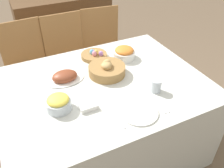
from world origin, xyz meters
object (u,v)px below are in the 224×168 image
object	(u,v)px
bread_basket	(107,69)
egg_basket	(94,55)
pineapple_bowl	(59,103)
ham_platter	(65,77)
spoon	(162,104)
chair_far_right	(104,48)
fork	(118,120)
chair_far_center	(68,57)
dinner_plate	(139,112)
knife	(158,106)
drinking_cup	(156,86)
butter_dish	(88,107)
chair_far_left	(28,66)
sideboard	(65,29)
carrot_bowl	(124,53)

from	to	relation	value
bread_basket	egg_basket	world-z (taller)	bread_basket
bread_basket	pineapple_bowl	distance (m)	0.50
ham_platter	spoon	xyz separation A→B (m)	(0.49, -0.55, -0.02)
chair_far_right	fork	xyz separation A→B (m)	(-0.47, -1.28, 0.24)
chair_far_center	chair_far_right	bearing A→B (deg)	-0.40
bread_basket	chair_far_right	bearing A→B (deg)	67.75
dinner_plate	knife	xyz separation A→B (m)	(0.15, -0.00, -0.00)
bread_basket	drinking_cup	xyz separation A→B (m)	(0.22, -0.34, 0.00)
knife	butter_dish	size ratio (longest dim) A/B	1.48
chair_far_right	egg_basket	size ratio (longest dim) A/B	4.16
chair_far_left	knife	bearing A→B (deg)	-66.65
egg_basket	butter_dish	bearing A→B (deg)	-115.97
pineapple_bowl	butter_dish	distance (m)	0.19
sideboard	butter_dish	distance (m)	2.01
knife	fork	bearing A→B (deg)	179.18
chair_far_right	carrot_bowl	size ratio (longest dim) A/B	4.97
egg_basket	carrot_bowl	size ratio (longest dim) A/B	1.19
chair_far_center	carrot_bowl	xyz separation A→B (m)	(0.33, -0.64, 0.28)
sideboard	ham_platter	distance (m)	1.66
chair_far_right	drinking_cup	xyz separation A→B (m)	(-0.11, -1.14, 0.28)
ham_platter	carrot_bowl	size ratio (longest dim) A/B	1.56
chair_far_center	ham_platter	bearing A→B (deg)	-107.50
bread_basket	chair_far_center	bearing A→B (deg)	96.54
sideboard	drinking_cup	distance (m)	2.01
bread_basket	spoon	bearing A→B (deg)	-69.89
chair_far_right	dinner_plate	size ratio (longest dim) A/B	3.81
carrot_bowl	drinking_cup	world-z (taller)	carrot_bowl
egg_basket	spoon	distance (m)	0.78
knife	drinking_cup	distance (m)	0.17
chair_far_center	knife	world-z (taller)	chair_far_center
sideboard	carrot_bowl	size ratio (longest dim) A/B	6.52
chair_far_center	fork	bearing A→B (deg)	-92.83
bread_basket	drinking_cup	size ratio (longest dim) A/B	3.01
fork	carrot_bowl	bearing A→B (deg)	58.23
chair_far_right	drinking_cup	size ratio (longest dim) A/B	9.83
ham_platter	chair_far_right	bearing A→B (deg)	48.49
bread_basket	ham_platter	xyz separation A→B (m)	(-0.32, 0.07, -0.02)
chair_far_left	butter_dish	xyz separation A→B (m)	(0.23, -1.10, 0.25)
egg_basket	fork	bearing A→B (deg)	-101.64
fork	butter_dish	xyz separation A→B (m)	(-0.13, 0.18, 0.01)
chair_far_left	carrot_bowl	size ratio (longest dim) A/B	4.97
sideboard	bread_basket	world-z (taller)	sideboard
pineapple_bowl	knife	xyz separation A→B (m)	(0.59, -0.26, -0.05)
drinking_cup	egg_basket	bearing A→B (deg)	108.61
spoon	dinner_plate	bearing A→B (deg)	-179.18
sideboard	dinner_plate	distance (m)	2.14
carrot_bowl	spoon	size ratio (longest dim) A/B	1.15
carrot_bowl	dinner_plate	bearing A→B (deg)	-110.33
drinking_cup	knife	bearing A→B (deg)	-117.31
ham_platter	fork	xyz separation A→B (m)	(0.17, -0.55, -0.02)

